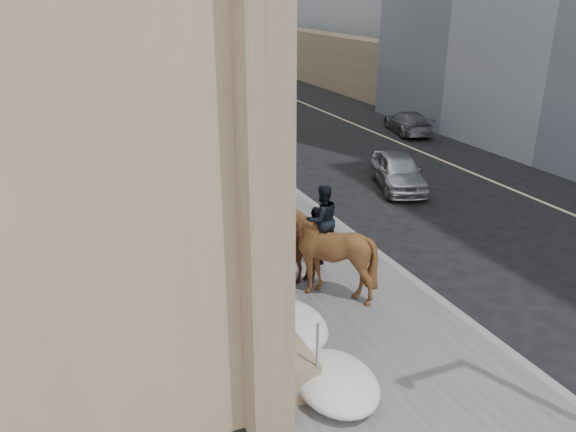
{
  "coord_description": "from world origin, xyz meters",
  "views": [
    {
      "loc": [
        -5.56,
        -9.46,
        7.18
      ],
      "look_at": [
        -0.22,
        3.01,
        1.7
      ],
      "focal_mm": 35.0,
      "sensor_mm": 36.0,
      "label": 1
    }
  ],
  "objects_px": {
    "mounted_horse_left": "(295,238)",
    "pedestrian": "(315,236)",
    "car_grey": "(408,122)",
    "car_silver": "(398,171)",
    "mounted_horse_right": "(324,249)"
  },
  "relations": [
    {
      "from": "car_silver",
      "to": "car_grey",
      "type": "height_order",
      "value": "car_silver"
    },
    {
      "from": "pedestrian",
      "to": "car_silver",
      "type": "bearing_deg",
      "value": 26.08
    },
    {
      "from": "mounted_horse_right",
      "to": "pedestrian",
      "type": "distance_m",
      "value": 1.69
    },
    {
      "from": "mounted_horse_left",
      "to": "pedestrian",
      "type": "xyz_separation_m",
      "value": [
        0.69,
        0.2,
        -0.15
      ]
    },
    {
      "from": "mounted_horse_left",
      "to": "car_silver",
      "type": "relative_size",
      "value": 0.65
    },
    {
      "from": "mounted_horse_right",
      "to": "car_grey",
      "type": "distance_m",
      "value": 18.38
    },
    {
      "from": "car_silver",
      "to": "car_grey",
      "type": "relative_size",
      "value": 0.99
    },
    {
      "from": "mounted_horse_left",
      "to": "car_grey",
      "type": "relative_size",
      "value": 0.64
    },
    {
      "from": "pedestrian",
      "to": "car_grey",
      "type": "xyz_separation_m",
      "value": [
        11.48,
        12.34,
        -0.38
      ]
    },
    {
      "from": "car_silver",
      "to": "mounted_horse_left",
      "type": "bearing_deg",
      "value": -123.33
    },
    {
      "from": "car_grey",
      "to": "mounted_horse_right",
      "type": "bearing_deg",
      "value": 63.68
    },
    {
      "from": "mounted_horse_right",
      "to": "pedestrian",
      "type": "relative_size",
      "value": 1.67
    },
    {
      "from": "pedestrian",
      "to": "car_grey",
      "type": "distance_m",
      "value": 16.86
    },
    {
      "from": "mounted_horse_left",
      "to": "car_grey",
      "type": "bearing_deg",
      "value": -150.02
    },
    {
      "from": "pedestrian",
      "to": "car_silver",
      "type": "distance_m",
      "value": 7.68
    }
  ]
}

